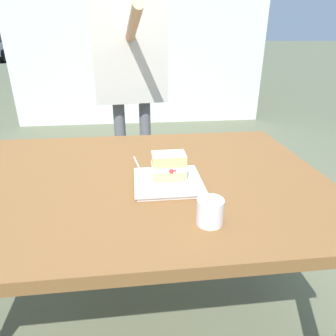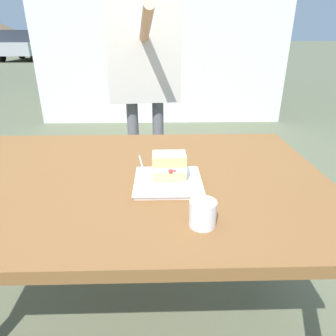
{
  "view_description": "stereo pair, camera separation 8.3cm",
  "coord_description": "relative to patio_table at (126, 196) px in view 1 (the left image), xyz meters",
  "views": [
    {
      "loc": [
        0.05,
        -1.03,
        1.22
      ],
      "look_at": [
        0.16,
        -0.08,
        0.79
      ],
      "focal_mm": 31.76,
      "sensor_mm": 36.0,
      "label": 1
    },
    {
      "loc": [
        0.13,
        -1.04,
        1.22
      ],
      "look_at": [
        0.16,
        -0.08,
        0.79
      ],
      "focal_mm": 31.76,
      "sensor_mm": 36.0,
      "label": 2
    }
  ],
  "objects": [
    {
      "name": "ground_plane",
      "position": [
        0.0,
        0.0,
        -0.64
      ],
      "size": [
        160.0,
        160.0,
        0.0
      ],
      "primitive_type": "plane",
      "color": "#646A4F"
    },
    {
      "name": "patio_table",
      "position": [
        0.0,
        0.0,
        0.0
      ],
      "size": [
        1.53,
        1.02,
        0.73
      ],
      "color": "brown",
      "rests_on": "ground"
    },
    {
      "name": "dessert_plate",
      "position": [
        0.16,
        -0.08,
        0.09
      ],
      "size": [
        0.24,
        0.24,
        0.02
      ],
      "color": "white",
      "rests_on": "patio_table"
    },
    {
      "name": "cake_slice",
      "position": [
        0.16,
        -0.06,
        0.15
      ],
      "size": [
        0.12,
        0.09,
        0.1
      ],
      "color": "#E0C17A",
      "rests_on": "dessert_plate"
    },
    {
      "name": "dessert_fork",
      "position": [
        0.05,
        0.09,
        0.09
      ],
      "size": [
        0.04,
        0.17,
        0.01
      ],
      "color": "silver",
      "rests_on": "patio_table"
    },
    {
      "name": "coffee_cup",
      "position": [
        0.25,
        -0.34,
        0.12
      ],
      "size": [
        0.08,
        0.08,
        0.08
      ],
      "color": "white",
      "rests_on": "patio_table"
    },
    {
      "name": "diner_person",
      "position": [
        0.03,
        0.93,
        0.45
      ],
      "size": [
        0.47,
        0.6,
        1.64
      ],
      "color": "slate",
      "rests_on": "ground"
    },
    {
      "name": "patio_building",
      "position": [
        0.16,
        5.06,
        0.97
      ],
      "size": [
        3.59,
        3.31,
        3.23
      ],
      "color": "silver",
      "rests_on": "ground"
    }
  ]
}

